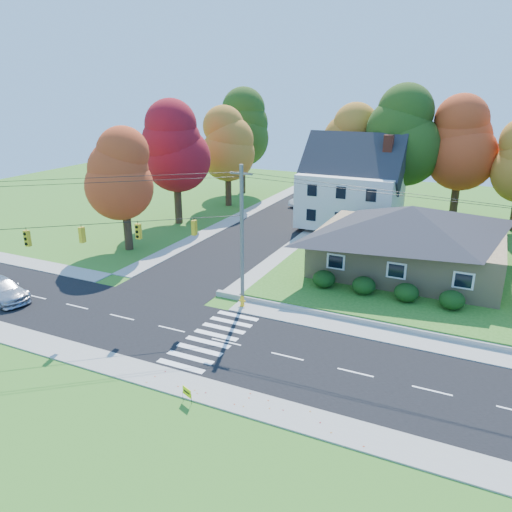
% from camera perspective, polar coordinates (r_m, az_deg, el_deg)
% --- Properties ---
extents(ground, '(120.00, 120.00, 0.00)m').
position_cam_1_polar(ground, '(30.91, -3.41, -9.81)').
color(ground, '#3D7923').
extents(road_main, '(90.00, 8.00, 0.02)m').
position_cam_1_polar(road_main, '(30.90, -3.42, -9.79)').
color(road_main, black).
rests_on(road_main, ground).
extents(road_cross, '(8.00, 44.00, 0.02)m').
position_cam_1_polar(road_cross, '(55.99, 2.09, 3.65)').
color(road_cross, black).
rests_on(road_cross, ground).
extents(sidewalk_north, '(90.00, 2.00, 0.08)m').
position_cam_1_polar(sidewalk_north, '(34.87, 0.53, -6.17)').
color(sidewalk_north, '#9C9A90').
rests_on(sidewalk_north, ground).
extents(sidewalk_south, '(90.00, 2.00, 0.08)m').
position_cam_1_polar(sidewalk_south, '(27.25, -8.59, -14.25)').
color(sidewalk_south, '#9C9A90').
rests_on(sidewalk_south, ground).
extents(lawn, '(30.00, 30.00, 0.50)m').
position_cam_1_polar(lawn, '(47.00, 23.71, -0.76)').
color(lawn, '#3D7923').
rests_on(lawn, ground).
extents(ranch_house, '(14.60, 10.60, 5.40)m').
position_cam_1_polar(ranch_house, '(41.65, 17.11, 1.98)').
color(ranch_house, tan).
rests_on(ranch_house, lawn).
extents(colonial_house, '(10.40, 8.40, 9.60)m').
position_cam_1_polar(colonial_house, '(54.29, 10.89, 7.78)').
color(colonial_house, silver).
rests_on(colonial_house, lawn).
extents(hedge_row, '(10.70, 1.70, 1.27)m').
position_cam_1_polar(hedge_row, '(36.62, 14.50, -3.66)').
color(hedge_row, '#163A10').
rests_on(hedge_row, lawn).
extents(traffic_infrastructure, '(38.10, 10.66, 10.00)m').
position_cam_1_polar(traffic_infrastructure, '(29.97, -2.63, 0.04)').
color(traffic_infrastructure, '#666059').
rests_on(traffic_infrastructure, ground).
extents(tree_lot_0, '(6.72, 6.72, 12.51)m').
position_cam_1_polar(tree_lot_0, '(59.98, 10.70, 12.45)').
color(tree_lot_0, '#3F2A19').
rests_on(tree_lot_0, lawn).
extents(tree_lot_1, '(7.84, 7.84, 14.60)m').
position_cam_1_polar(tree_lot_1, '(57.63, 16.42, 13.07)').
color(tree_lot_1, '#3F2A19').
rests_on(tree_lot_1, lawn).
extents(tree_lot_2, '(7.28, 7.28, 13.56)m').
position_cam_1_polar(tree_lot_2, '(58.05, 22.48, 11.80)').
color(tree_lot_2, '#3F2A19').
rests_on(tree_lot_2, lawn).
extents(tree_west_0, '(6.16, 6.16, 11.47)m').
position_cam_1_polar(tree_west_0, '(47.34, -14.97, 9.02)').
color(tree_west_0, '#3F2A19').
rests_on(tree_west_0, ground).
extents(tree_west_1, '(7.28, 7.28, 13.56)m').
position_cam_1_polar(tree_west_1, '(55.65, -9.22, 12.20)').
color(tree_west_1, '#3F2A19').
rests_on(tree_west_1, ground).
extents(tree_west_2, '(6.72, 6.72, 12.51)m').
position_cam_1_polar(tree_west_2, '(63.70, -3.27, 12.66)').
color(tree_west_2, '#3F2A19').
rests_on(tree_west_2, ground).
extents(tree_west_3, '(7.84, 7.84, 14.60)m').
position_cam_1_polar(tree_west_3, '(71.55, -1.61, 14.44)').
color(tree_west_3, '#3F2A19').
rests_on(tree_west_3, ground).
extents(silver_sedan, '(5.65, 3.26, 1.54)m').
position_cam_1_polar(silver_sedan, '(40.69, -27.11, -3.43)').
color(silver_sedan, '#BCBBC4').
rests_on(silver_sedan, road_main).
extents(white_car, '(2.90, 4.81, 1.50)m').
position_cam_1_polar(white_car, '(64.83, 5.50, 6.40)').
color(white_car, white).
rests_on(white_car, road_cross).
extents(fire_hydrant, '(0.49, 0.38, 0.86)m').
position_cam_1_polar(fire_hydrant, '(35.25, -1.59, -5.22)').
color(fire_hydrant, yellow).
rests_on(fire_hydrant, ground).
extents(yard_sign, '(0.63, 0.29, 0.84)m').
position_cam_1_polar(yard_sign, '(25.57, -7.91, -15.17)').
color(yard_sign, black).
rests_on(yard_sign, ground).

